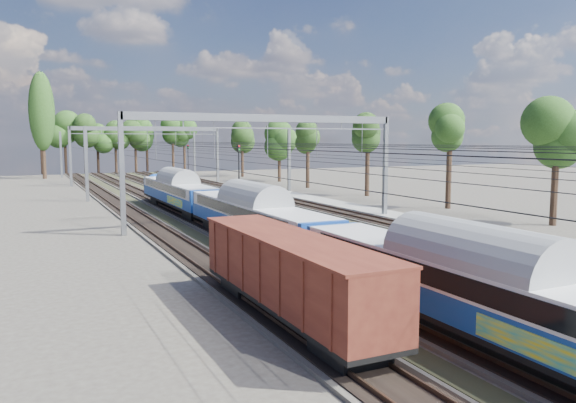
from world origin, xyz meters
name	(u,v)px	position (x,y,z in m)	size (l,w,h in m)	color
track_bed	(212,205)	(0.00, 45.00, 0.10)	(21.00, 130.00, 0.34)	#47423A
platform	(467,231)	(12.00, 20.00, 0.15)	(3.00, 70.00, 0.30)	gray
catenary	(194,145)	(0.33, 52.69, 6.40)	(25.65, 130.00, 9.00)	gray
tree_belt	(176,131)	(7.86, 91.16, 8.54)	(39.75, 100.80, 12.40)	black
poplar	(42,112)	(-14.50, 98.00, 11.89)	(4.40, 4.40, 19.04)	black
emu_train	(256,211)	(-4.50, 21.45, 2.42)	(2.81, 59.57, 4.11)	black
freight_boxcar	(289,272)	(-9.00, 7.01, 1.96)	(2.59, 12.48, 3.22)	black
worker	(161,175)	(3.98, 86.93, 0.78)	(0.57, 0.37, 1.56)	black
signal_near	(239,166)	(3.77, 46.90, 4.10)	(0.45, 0.41, 6.47)	black
signal_far	(188,157)	(10.35, 92.24, 3.83)	(0.41, 0.38, 6.06)	black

